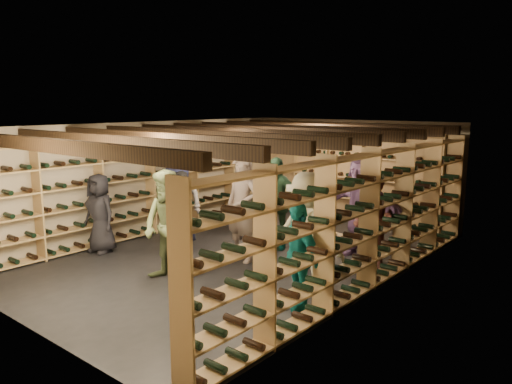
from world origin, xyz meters
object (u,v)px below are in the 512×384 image
object	(u,v)px
crate_loose	(331,238)
person_8	(373,220)
person_2	(168,227)
person_9	(180,195)
person_11	(361,207)
person_7	(242,209)
person_0	(100,213)
person_12	(307,213)
person_10	(276,203)
person_1	(180,213)
person_4	(298,255)
person_6	(178,201)
crate_stack_left	(241,216)
crate_stack_right	(313,218)
person_3	(307,234)

from	to	relation	value
crate_loose	person_8	size ratio (longest dim) A/B	0.30
person_2	person_9	size ratio (longest dim) A/B	1.00
crate_loose	person_11	size ratio (longest dim) A/B	0.27
person_7	person_9	size ratio (longest dim) A/B	1.06
person_0	person_9	distance (m)	1.76
person_12	person_11	bearing A→B (deg)	-3.14
person_9	person_10	size ratio (longest dim) A/B	1.01
person_7	person_11	world-z (taller)	person_7
person_12	person_1	bearing A→B (deg)	-157.32
person_0	person_9	size ratio (longest dim) A/B	0.84
person_9	person_8	bearing A→B (deg)	6.96
person_2	person_11	world-z (taller)	person_11
person_4	person_6	distance (m)	3.76
person_6	person_1	bearing A→B (deg)	-37.20
person_0	person_11	world-z (taller)	person_11
person_4	person_1	bearing A→B (deg)	-170.42
crate_loose	person_9	distance (m)	3.27
person_1	person_6	xyz separation A→B (m)	(-0.50, 0.40, 0.10)
crate_stack_left	person_8	distance (m)	3.42
person_2	person_12	bearing A→B (deg)	71.16
person_0	person_7	bearing A→B (deg)	23.34
crate_stack_right	person_0	bearing A→B (deg)	-118.50
person_12	person_9	bearing A→B (deg)	175.54
person_6	person_7	bearing A→B (deg)	2.44
person_2	person_11	bearing A→B (deg)	57.02
person_1	crate_loose	bearing A→B (deg)	55.35
person_8	person_10	size ratio (longest dim) A/B	0.93
person_8	person_10	world-z (taller)	person_10
person_11	person_12	size ratio (longest dim) A/B	1.28
crate_loose	person_6	bearing A→B (deg)	-136.83
crate_loose	person_9	xyz separation A→B (m)	(-2.69, -1.66, 0.81)
person_8	person_11	size ratio (longest dim) A/B	0.88
crate_stack_right	person_2	xyz separation A→B (m)	(0.09, -4.25, 0.64)
person_11	person_6	bearing A→B (deg)	-149.34
person_3	person_12	size ratio (longest dim) A/B	1.23
person_4	person_6	world-z (taller)	person_6
person_7	person_11	size ratio (longest dim) A/B	1.00
crate_stack_left	person_1	size ratio (longest dim) A/B	0.43
person_3	person_11	world-z (taller)	person_11
person_10	crate_stack_left	bearing A→B (deg)	141.36
crate_stack_left	crate_stack_right	distance (m)	1.61
person_2	person_12	size ratio (longest dim) A/B	1.21
person_6	person_9	distance (m)	0.63
crate_loose	person_2	world-z (taller)	person_2
person_7	crate_loose	bearing A→B (deg)	75.30
person_6	person_10	bearing A→B (deg)	34.55
person_8	person_12	size ratio (longest dim) A/B	1.12
person_1	person_7	size ratio (longest dim) A/B	0.83
person_7	person_8	size ratio (longest dim) A/B	1.14
crate_stack_right	person_1	distance (m)	3.28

